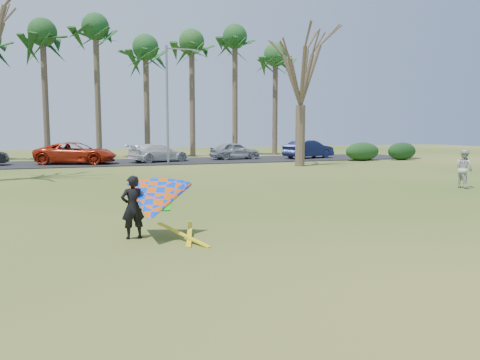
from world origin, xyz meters
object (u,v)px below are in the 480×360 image
object	(u,v)px
streetlight	(169,99)
pedestrian_a	(464,169)
bare_tree_right	(301,65)
car_3	(159,153)
kite_flyer	(153,202)
car_2	(76,153)
car_5	(309,149)
car_4	(235,151)

from	to	relation	value
streetlight	pedestrian_a	xyz separation A→B (m)	(9.01, -16.62, -3.66)
bare_tree_right	car_3	xyz separation A→B (m)	(-8.22, 6.36, -5.85)
car_3	kite_flyer	world-z (taller)	kite_flyer
car_3	kite_flyer	distance (m)	24.13
car_2	car_5	xyz separation A→B (m)	(17.96, 0.20, -0.00)
pedestrian_a	kite_flyer	bearing A→B (deg)	110.67
car_4	car_5	world-z (taller)	car_5
bare_tree_right	kite_flyer	distance (m)	22.19
pedestrian_a	car_4	bearing A→B (deg)	10.63
streetlight	car_5	world-z (taller)	streetlight
streetlight	pedestrian_a	world-z (taller)	streetlight
streetlight	car_4	xyz separation A→B (m)	(5.83, 3.29, -3.74)
streetlight	car_2	size ratio (longest dim) A/B	1.50
bare_tree_right	car_2	bearing A→B (deg)	155.97
car_3	car_4	distance (m)	6.27
car_4	kite_flyer	distance (m)	26.82
streetlight	car_5	xyz separation A→B (m)	(11.90, 2.39, -3.67)
streetlight	car_2	world-z (taller)	streetlight
car_4	pedestrian_a	size ratio (longest dim) A/B	2.45
bare_tree_right	streetlight	world-z (taller)	bare_tree_right
car_3	car_5	xyz separation A→B (m)	(12.28, 0.03, 0.08)
car_4	bare_tree_right	bearing A→B (deg)	-167.75
streetlight	pedestrian_a	distance (m)	19.25
bare_tree_right	car_2	distance (m)	16.27
car_2	car_3	xyz separation A→B (m)	(5.68, 0.16, -0.09)
streetlight	car_4	world-z (taller)	streetlight
streetlight	car_3	world-z (taller)	streetlight
pedestrian_a	kite_flyer	world-z (taller)	kite_flyer
car_4	pedestrian_a	world-z (taller)	pedestrian_a
car_5	kite_flyer	bearing A→B (deg)	129.13
car_4	streetlight	bearing A→B (deg)	116.25
bare_tree_right	car_4	xyz separation A→B (m)	(-2.01, 7.29, -5.84)
car_5	car_2	bearing A→B (deg)	74.73
car_2	car_5	world-z (taller)	car_2
pedestrian_a	kite_flyer	distance (m)	14.52
streetlight	car_2	distance (m)	7.41
bare_tree_right	car_4	world-z (taller)	bare_tree_right
bare_tree_right	car_4	distance (m)	9.55
car_2	kite_flyer	distance (m)	23.61
kite_flyer	pedestrian_a	bearing A→B (deg)	19.11
car_4	kite_flyer	bearing A→B (deg)	153.69
car_2	pedestrian_a	distance (m)	24.10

